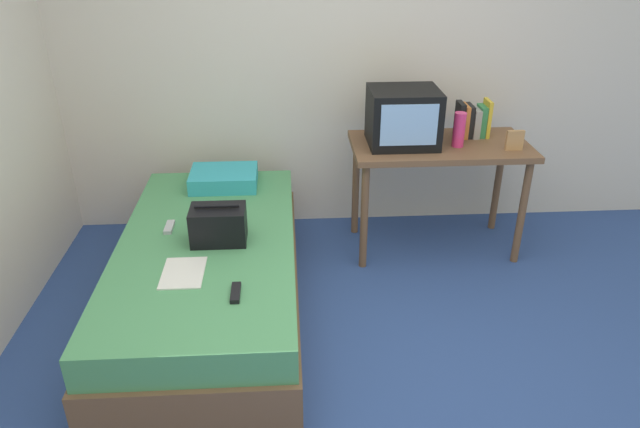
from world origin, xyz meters
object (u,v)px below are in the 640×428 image
book_row (472,120)px  magazine (183,273)px  pillow (224,178)px  desk (439,158)px  remote_silver (169,227)px  handbag (218,225)px  tv (403,117)px  picture_frame (515,140)px  remote_dark (236,293)px  bed (210,278)px  water_bottle (459,130)px

book_row → magazine: size_ratio=0.85×
pillow → desk: bearing=-1.4°
book_row → remote_silver: bearing=-160.3°
desk → handbag: 1.57m
tv → remote_silver: tv is taller
desk → picture_frame: picture_frame is taller
pillow → remote_dark: bearing=-82.9°
bed → desk: (1.47, 0.70, 0.43)m
bed → magazine: 0.43m
pillow → handbag: (0.04, -0.75, 0.05)m
desk → remote_silver: desk is taller
picture_frame → handbag: 1.93m
water_bottle → pillow: (-1.52, 0.10, -0.34)m
magazine → bed: bearing=77.2°
bed → desk: bearing=25.6°
picture_frame → remote_dark: 2.05m
desk → picture_frame: (0.43, -0.15, 0.17)m
book_row → handbag: bearing=-152.5°
water_bottle → picture_frame: size_ratio=1.71×
picture_frame → remote_silver: size_ratio=0.90×
bed → pillow: size_ratio=4.58×
magazine → remote_dark: (0.28, -0.20, 0.01)m
magazine → water_bottle: bearing=30.9°
remote_silver → remote_dark: bearing=-58.2°
pillow → tv: bearing=-1.4°
book_row → remote_silver: (-1.93, -0.69, -0.38)m
bed → water_bottle: water_bottle is taller
book_row → pillow: bearing=-176.8°
water_bottle → remote_silver: water_bottle is taller
tv → water_bottle: size_ratio=1.97×
tv → remote_dark: size_ratio=2.82×
pillow → picture_frame: bearing=-5.8°
tv → remote_silver: (-1.44, -0.57, -0.45)m
tv → magazine: bearing=-140.8°
handbag → pillow: bearing=92.8°
book_row → remote_dark: 2.08m
book_row → bed: bearing=-154.0°
desk → tv: (-0.26, 0.01, 0.28)m
picture_frame → desk: bearing=160.6°
magazine → remote_dark: 0.34m
desk → remote_silver: size_ratio=8.06×
book_row → remote_dark: (-1.51, -1.38, -0.38)m
desk → pillow: 1.44m
desk → picture_frame: size_ratio=8.91×
bed → remote_dark: remote_dark is taller
pillow → remote_silver: (-0.27, -0.60, -0.04)m
remote_silver → water_bottle: bearing=15.6°
book_row → picture_frame: bearing=-55.6°
picture_frame → handbag: size_ratio=0.43×
handbag → remote_silver: size_ratio=2.08×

